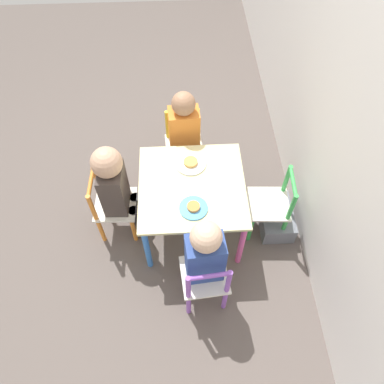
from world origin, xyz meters
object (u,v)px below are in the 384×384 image
(plate_left, at_px, (191,163))
(chair_green, at_px, (272,205))
(plate_right, at_px, (193,208))
(kids_table, at_px, (192,191))
(storage_bin, at_px, (275,217))
(chair_yellow, at_px, (184,146))
(child_right, at_px, (204,255))
(child_left, at_px, (184,133))
(child_front, at_px, (116,185))
(chair_purple, at_px, (205,280))
(chair_orange, at_px, (112,206))

(plate_left, bearing_deg, chair_green, 69.26)
(chair_green, relative_size, plate_right, 3.14)
(kids_table, height_order, storage_bin, kids_table)
(kids_table, bearing_deg, chair_yellow, -176.40)
(plate_right, bearing_deg, child_right, 8.43)
(child_right, height_order, child_left, child_left)
(child_front, bearing_deg, kids_table, -90.00)
(chair_purple, xyz_separation_m, child_right, (-0.06, -0.01, 0.20))
(chair_orange, height_order, storage_bin, chair_orange)
(chair_yellow, bearing_deg, plate_left, -88.30)
(kids_table, distance_m, storage_bin, 0.66)
(chair_yellow, xyz_separation_m, child_front, (0.49, -0.42, 0.22))
(chair_yellow, relative_size, chair_orange, 1.00)
(kids_table, height_order, child_right, child_right)
(chair_orange, bearing_deg, plate_right, -107.60)
(kids_table, bearing_deg, child_left, -176.40)
(chair_orange, xyz_separation_m, storage_bin, (0.03, 1.08, -0.18))
(chair_orange, relative_size, child_front, 0.67)
(chair_purple, xyz_separation_m, child_left, (-0.96, -0.08, 0.20))
(chair_yellow, relative_size, storage_bin, 1.52)
(plate_right, bearing_deg, chair_orange, -109.68)
(chair_green, bearing_deg, chair_yellow, -131.57)
(chair_purple, bearing_deg, chair_green, -139.32)
(child_front, bearing_deg, child_left, -42.28)
(chair_green, xyz_separation_m, child_front, (-0.05, -0.96, 0.22))
(chair_purple, height_order, child_right, child_right)
(chair_orange, relative_size, child_left, 0.68)
(child_left, xyz_separation_m, plate_left, (0.29, 0.03, 0.03))
(kids_table, distance_m, child_right, 0.45)
(kids_table, bearing_deg, plate_right, 0.00)
(kids_table, xyz_separation_m, child_left, (-0.45, -0.03, 0.04))
(chair_green, xyz_separation_m, plate_right, (0.13, -0.51, 0.22))
(chair_green, xyz_separation_m, child_left, (-0.48, -0.54, 0.20))
(chair_yellow, bearing_deg, kids_table, -90.00)
(plate_left, bearing_deg, child_right, 3.94)
(chair_yellow, height_order, storage_bin, chair_yellow)
(child_right, bearing_deg, chair_green, -143.49)
(kids_table, relative_size, child_front, 0.82)
(chair_purple, bearing_deg, chair_yellow, -90.89)
(child_right, relative_size, child_left, 1.00)
(child_left, relative_size, plate_right, 4.64)
(chair_green, bearing_deg, child_front, -89.44)
(child_left, relative_size, child_front, 0.98)
(chair_yellow, distance_m, child_right, 0.98)
(child_left, bearing_deg, chair_orange, -141.82)
(child_left, distance_m, storage_bin, 0.84)
(child_left, bearing_deg, chair_yellow, 90.00)
(chair_green, relative_size, plate_left, 2.72)
(chair_green, bearing_deg, chair_purple, -40.68)
(chair_orange, distance_m, child_left, 0.67)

